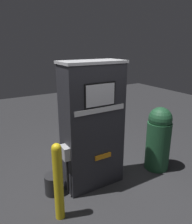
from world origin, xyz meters
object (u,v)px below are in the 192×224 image
object	(u,v)px
safety_bollard	(58,181)
trash_bin	(158,138)
squeegee_bucket	(54,184)
gas_pump	(92,126)

from	to	relation	value
safety_bollard	trash_bin	distance (m)	2.00
trash_bin	squeegee_bucket	world-z (taller)	trash_bin
safety_bollard	squeegee_bucket	bearing A→B (deg)	78.54
gas_pump	squeegee_bucket	size ratio (longest dim) A/B	2.90
trash_bin	squeegee_bucket	xyz separation A→B (m)	(-1.89, 0.28, -0.44)
squeegee_bucket	gas_pump	bearing A→B (deg)	-5.64
gas_pump	squeegee_bucket	xyz separation A→B (m)	(-0.65, 0.06, -0.83)
gas_pump	squeegee_bucket	world-z (taller)	gas_pump
squeegee_bucket	safety_bollard	bearing A→B (deg)	-101.46
trash_bin	squeegee_bucket	bearing A→B (deg)	171.66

